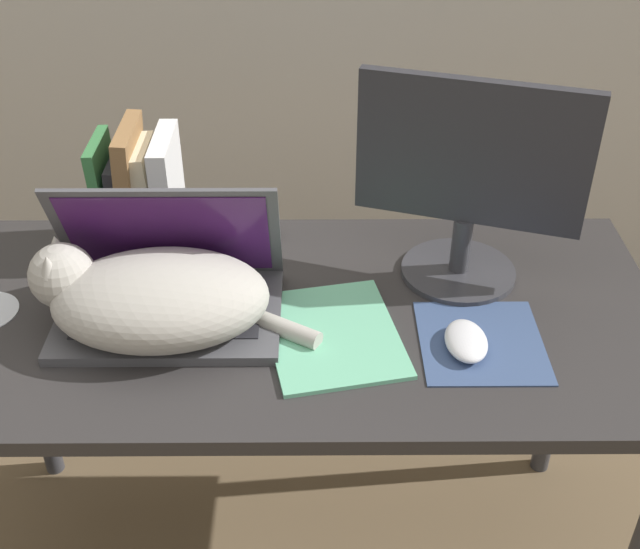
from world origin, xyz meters
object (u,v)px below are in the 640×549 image
Objects in this scene: book_row at (141,195)px; webcam at (267,219)px; computer_mouse at (466,341)px; external_monitor at (469,180)px; laptop at (170,290)px; notepad at (333,334)px; cat at (152,297)px.

book_row is 3.82× the size of webcam.
computer_mouse is 0.43× the size of book_row.
webcam is at bearing 159.98° from external_monitor.
computer_mouse is at bearing -95.30° from external_monitor.
laptop reaches higher than webcam.
webcam is (0.23, 0.03, -0.07)m from book_row.
laptop is 5.74× the size of webcam.
computer_mouse is (0.50, -0.11, -0.03)m from laptop.
laptop is 0.55m from external_monitor.
book_row is at bearing 110.07° from laptop.
notepad is 4.56× the size of webcam.
external_monitor reaches higher than webcam.
laptop is 3.52× the size of computer_mouse.
computer_mouse is 0.22m from notepad.
external_monitor is at bearing 17.09° from cat.
computer_mouse is (0.52, -0.05, -0.05)m from cat.
external_monitor reaches higher than book_row.
computer_mouse is 0.36× the size of notepad.
external_monitor is at bearing 12.15° from laptop.
book_row is at bearing 102.33° from cat.
laptop is at bearing -122.53° from webcam.
book_row is (-0.60, 0.10, -0.08)m from external_monitor.
cat is at bearing -162.91° from external_monitor.
laptop is at bearing -69.93° from book_row.
external_monitor is 0.36m from notepad.
laptop is 0.79× the size of cat.
external_monitor reaches higher than computer_mouse.
laptop is 0.29m from webcam.
computer_mouse is 0.67m from book_row.
external_monitor is 0.42m from webcam.
book_row is 0.47m from notepad.
webcam reaches higher than notepad.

